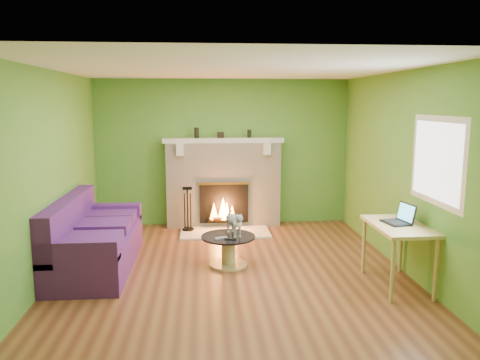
{
  "coord_description": "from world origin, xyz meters",
  "views": [
    {
      "loc": [
        -0.36,
        -5.87,
        2.19
      ],
      "look_at": [
        0.14,
        0.4,
        1.15
      ],
      "focal_mm": 35.0,
      "sensor_mm": 36.0,
      "label": 1
    }
  ],
  "objects_px": {
    "sofa": "(92,241)",
    "coffee_table": "(228,248)",
    "desk": "(399,232)",
    "cat": "(234,223)"
  },
  "relations": [
    {
      "from": "desk",
      "to": "cat",
      "type": "xyz_separation_m",
      "value": [
        -1.9,
        0.93,
        -0.09
      ]
    },
    {
      "from": "sofa",
      "to": "coffee_table",
      "type": "bearing_deg",
      "value": -2.15
    },
    {
      "from": "sofa",
      "to": "coffee_table",
      "type": "distance_m",
      "value": 1.83
    },
    {
      "from": "sofa",
      "to": "desk",
      "type": "distance_m",
      "value": 3.93
    },
    {
      "from": "coffee_table",
      "to": "cat",
      "type": "bearing_deg",
      "value": 32.01
    },
    {
      "from": "cat",
      "to": "sofa",
      "type": "bearing_deg",
      "value": 163.85
    },
    {
      "from": "desk",
      "to": "sofa",
      "type": "bearing_deg",
      "value": 166.04
    },
    {
      "from": "coffee_table",
      "to": "cat",
      "type": "height_order",
      "value": "cat"
    },
    {
      "from": "sofa",
      "to": "coffee_table",
      "type": "relative_size",
      "value": 2.88
    },
    {
      "from": "cat",
      "to": "desk",
      "type": "bearing_deg",
      "value": -41.58
    }
  ]
}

